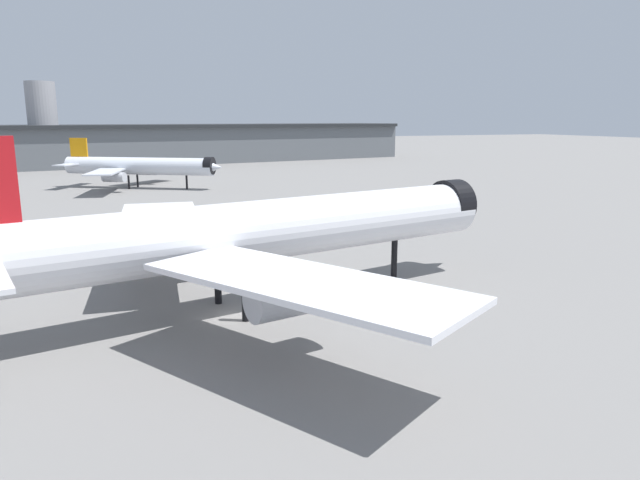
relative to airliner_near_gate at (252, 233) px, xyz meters
The scene contains 7 objects.
ground 7.51m from the airliner_near_gate, 148.34° to the right, with size 900.00×900.00×0.00m, color slate.
airliner_near_gate is the anchor object (origin of this frame).
airliner_far_taxiway 99.67m from the airliner_near_gate, 90.57° to the left, with size 38.79×34.73×12.17m.
terminal_building 183.09m from the airliner_near_gate, 81.91° to the left, with size 176.79×52.65×29.19m.
service_truck_front 35.34m from the airliner_near_gate, 118.34° to the left, with size 5.93×3.82×3.00m.
baggage_tug_wing 34.67m from the airliner_near_gate, 103.77° to the left, with size 3.04×3.58×1.85m.
traffic_cone_wingtip 35.18m from the airliner_near_gate, 76.20° to the left, with size 0.57×0.57×0.71m, color #F2600C.
Camera 1 is at (-10.93, -47.50, 16.94)m, focal length 32.45 mm.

